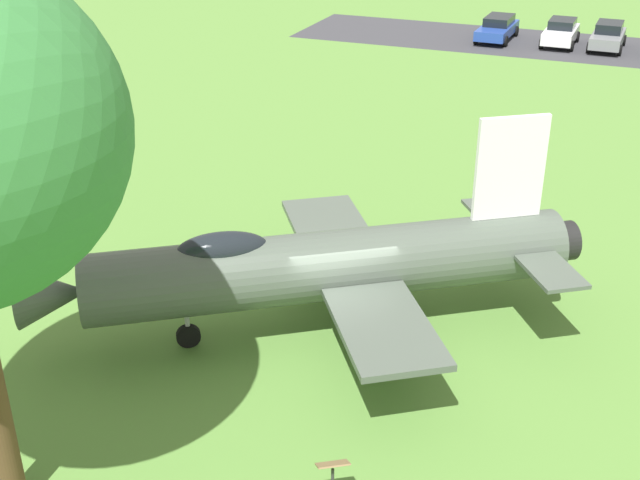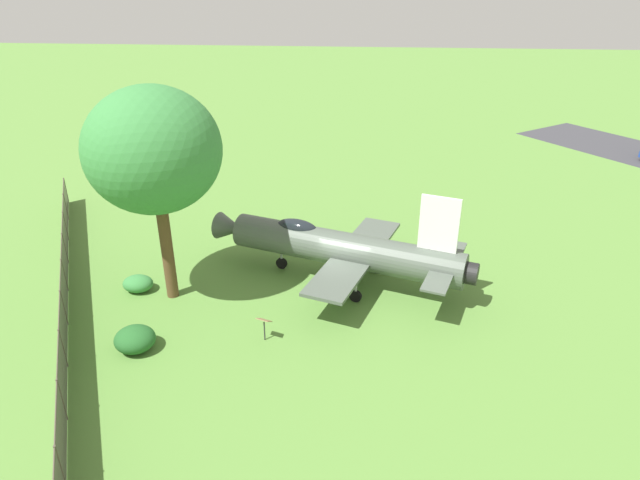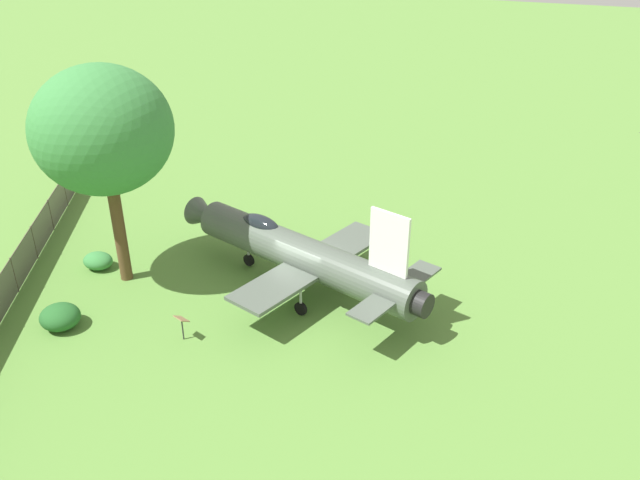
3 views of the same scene
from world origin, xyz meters
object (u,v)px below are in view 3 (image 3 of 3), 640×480
at_px(shrub_near_fence, 60,317).
at_px(shade_tree, 103,131).
at_px(info_plaque, 182,322).
at_px(shrub_by_tree, 98,261).
at_px(display_jet, 297,252).

bearing_deg(shrub_near_fence, shade_tree, -91.41).
bearing_deg(shrub_near_fence, info_plaque, -167.46).
distance_m(shrub_near_fence, info_plaque, 5.39).
bearing_deg(info_plaque, shrub_near_fence, 12.54).
bearing_deg(shrub_by_tree, shade_tree, 171.75).
bearing_deg(shade_tree, info_plaque, 148.37).
relative_size(display_jet, info_plaque, 11.87).
xyz_separation_m(shrub_by_tree, info_plaque, (-6.99, 3.44, 0.45)).
height_order(shade_tree, shrub_near_fence, shade_tree).
relative_size(display_jet, shade_tree, 1.34).
xyz_separation_m(display_jet, shade_tree, (7.92, 2.23, 5.42)).
xyz_separation_m(display_jet, info_plaque, (2.78, 5.40, -1.04)).
bearing_deg(display_jet, shade_tree, 33.73).
height_order(shrub_by_tree, info_plaque, info_plaque).
xyz_separation_m(shrub_near_fence, shrub_by_tree, (1.74, -4.60, -0.11)).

